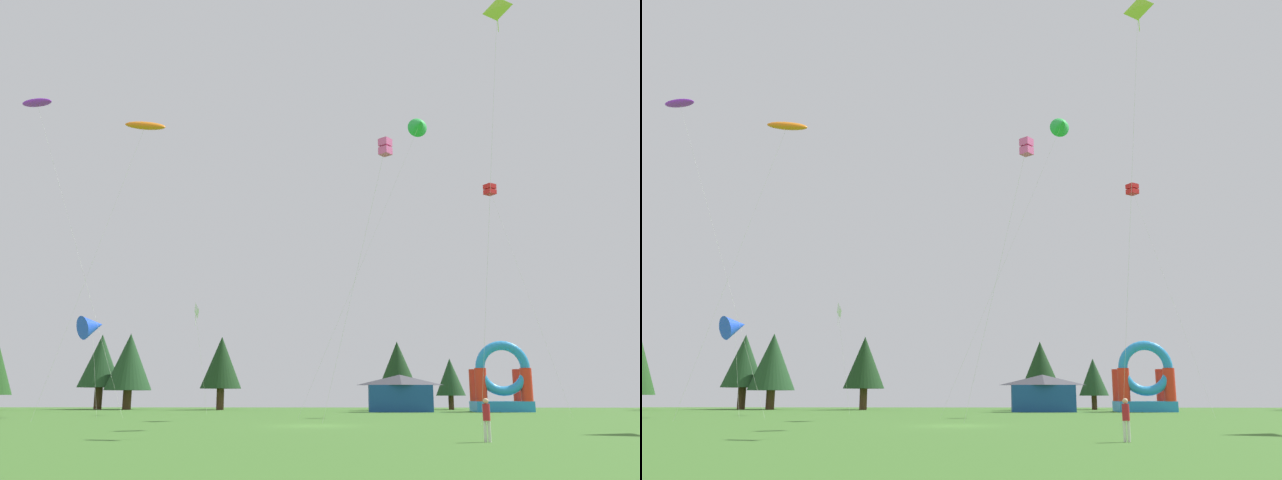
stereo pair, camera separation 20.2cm
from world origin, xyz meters
The scene contains 17 objects.
ground_plane centered at (0.00, 0.00, 0.00)m, with size 120.00×120.00×0.00m, color #3D6B28.
kite_green_delta centered at (8.46, 14.35, 24.31)m, with size 11.13×2.27×25.21m.
kite_purple_parafoil centered at (-23.77, 11.71, 25.58)m, with size 10.83×1.87×26.02m.
kite_lime_diamond centered at (10.75, -4.37, 23.36)m, with size 1.81×5.77×24.14m.
kite_red_box centered at (15.41, 19.83, 20.12)m, with size 4.52×6.32×20.64m.
kite_orange_parafoil centered at (-12.77, 6.39, 21.11)m, with size 7.82×1.41×21.71m.
kite_blue_delta centered at (-18.96, 15.37, 7.27)m, with size 2.94×2.96×8.44m.
kite_white_diamond centered at (-11.96, 22.03, 9.22)m, with size 1.33×3.50×9.81m.
kite_pink_box centered at (4.45, 0.07, 16.73)m, with size 4.50×3.81×17.30m.
person_far_side centered at (7.00, -13.39, 0.93)m, with size 0.31×0.31×1.57m.
inflatable_blue_arch centered at (18.56, 33.52, 2.67)m, with size 5.95×4.36×7.34m.
festival_tent centered at (7.74, 32.73, 1.91)m, with size 6.54×3.28×3.83m.
tree_row_1 centered at (-29.08, 45.76, 5.95)m, with size 5.42×5.42×9.33m.
tree_row_2 centered at (-24.96, 44.36, 5.78)m, with size 5.79×5.79×9.33m.
tree_row_3 centered at (-13.19, 43.39, 5.61)m, with size 5.03×5.03×8.81m.
tree_row_4 centered at (8.32, 42.33, 4.81)m, with size 5.41×5.41×8.06m.
tree_row_5 centered at (15.05, 45.34, 3.89)m, with size 3.63×3.63×6.18m.
Camera 1 is at (1.67, -38.87, 1.66)m, focal length 37.16 mm.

